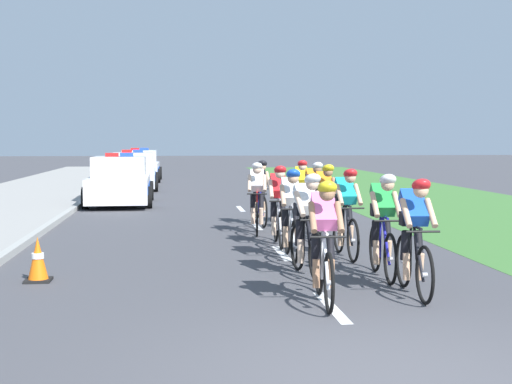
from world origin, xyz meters
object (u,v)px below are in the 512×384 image
Objects in this scene: cyclist_fourth at (383,224)px; cyclist_tenth at (314,196)px; cyclist_twelfth at (302,191)px; cyclist_second at (414,235)px; cyclist_fifth at (291,212)px; cyclist_third at (307,223)px; cyclist_sixth at (346,212)px; cyclist_eleventh at (260,192)px; cyclist_eighth at (325,201)px; cyclist_seventh at (279,204)px; cyclist_ninth at (257,197)px; traffic_cone_mid at (38,260)px; police_car_nearest at (120,182)px; police_car_second at (133,173)px; police_car_third at (140,167)px; cyclist_lead at (324,240)px.

cyclist_fourth and cyclist_tenth have the same top height.
cyclist_twelfth is at bearing 91.27° from cyclist_tenth.
cyclist_fifth is at bearing 111.06° from cyclist_second.
cyclist_fourth is at bearing -59.12° from cyclist_fifth.
cyclist_third is 1.83m from cyclist_sixth.
cyclist_eleventh is (-1.09, 7.60, 0.00)m from cyclist_second.
cyclist_eighth is (-0.04, 3.79, 0.00)m from cyclist_fourth.
cyclist_third and cyclist_fifth have the same top height.
cyclist_second is 6.30m from cyclist_tenth.
cyclist_twelfth is at bearing 90.16° from cyclist_fourth.
cyclist_seventh is 1.15m from cyclist_eighth.
cyclist_twelfth is at bearing 80.52° from cyclist_third.
cyclist_fifth is at bearing -90.44° from cyclist_eleventh.
cyclist_seventh is 1.76m from cyclist_ninth.
traffic_cone_mid is (-3.87, -2.94, -0.48)m from cyclist_seventh.
cyclist_eighth is 1.36m from cyclist_tenth.
cyclist_eighth is 1.00× the size of cyclist_ninth.
cyclist_eighth is at bearing -60.84° from police_car_nearest.
police_car_nearest is at bearing 115.69° from cyclist_ninth.
cyclist_twelfth is 0.39× the size of police_car_second.
cyclist_eleventh is 0.39× the size of police_car_third.
cyclist_second is at bearing -76.47° from police_car_second.
cyclist_eleventh is (0.03, 3.20, 0.00)m from cyclist_seventh.
cyclist_twelfth is (1.05, 6.30, 0.00)m from cyclist_third.
cyclist_lead is at bearing -91.18° from cyclist_eleventh.
police_car_third is at bearing 102.83° from cyclist_eighth.
cyclist_sixth is at bearing 93.33° from cyclist_second.
cyclist_fourth is 2.69× the size of traffic_cone_mid.
cyclist_eighth is at bearing 88.15° from cyclist_sixth.
cyclist_ninth is (-0.20, 3.23, 0.00)m from cyclist_fifth.
cyclist_lead is 1.00× the size of cyclist_fifth.
cyclist_fifth is at bearing -178.10° from cyclist_sixth.
cyclist_sixth and cyclist_twelfth have the same top height.
cyclist_second is 1.00× the size of cyclist_ninth.
cyclist_eleventh is (-1.03, 1.30, 0.00)m from cyclist_tenth.
cyclist_ninth is at bearing -128.79° from cyclist_twelfth.
cyclist_fourth is 1.00× the size of cyclist_sixth.
cyclist_fourth is 0.39× the size of police_car_second.
cyclist_ninth is (-0.07, 6.47, 0.00)m from cyclist_lead.
cyclist_eleventh is at bearing 98.14° from cyclist_second.
cyclist_eighth is at bearing 73.86° from cyclist_third.
cyclist_seventh is at bearing -90.52° from cyclist_eleventh.
cyclist_fourth is 1.00× the size of cyclist_ninth.
police_car_nearest is (-4.65, 8.34, -0.11)m from cyclist_eighth.
cyclist_eighth is 1.00× the size of cyclist_eleventh.
cyclist_second is 7.69m from cyclist_twelfth.
cyclist_eleventh is 18.15m from police_car_third.
cyclist_eighth is (0.06, 2.00, 0.00)m from cyclist_sixth.
cyclist_second is 1.00× the size of cyclist_fifth.
cyclist_fourth is 0.39× the size of police_car_third.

